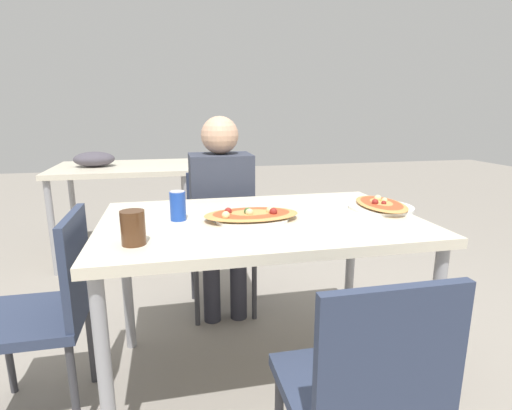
{
  "coord_description": "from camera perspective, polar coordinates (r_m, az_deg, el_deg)",
  "views": [
    {
      "loc": [
        -0.37,
        -1.62,
        1.23
      ],
      "look_at": [
        -0.02,
        -0.01,
        0.84
      ],
      "focal_mm": 28.0,
      "sensor_mm": 36.0,
      "label": 1
    }
  ],
  "objects": [
    {
      "name": "ground_plane",
      "position": [
        2.07,
        0.63,
        -23.08
      ],
      "size": [
        14.0,
        14.0,
        0.0
      ],
      "primitive_type": "plane",
      "color": "gray"
    },
    {
      "name": "dining_table",
      "position": [
        1.74,
        0.69,
        -4.17
      ],
      "size": [
        1.35,
        0.87,
        0.78
      ],
      "color": "beige",
      "rests_on": "ground_plane"
    },
    {
      "name": "chair_far_seated",
      "position": [
        2.51,
        -5.19,
        -3.89
      ],
      "size": [
        0.4,
        0.4,
        0.85
      ],
      "rotation": [
        0.0,
        0.0,
        3.14
      ],
      "color": "#2D3851",
      "rests_on": "ground_plane"
    },
    {
      "name": "chair_near_camera",
      "position": [
        1.24,
        15.1,
        -24.27
      ],
      "size": [
        0.4,
        0.4,
        0.85
      ],
      "color": "#2D3851",
      "rests_on": "ground_plane"
    },
    {
      "name": "chair_side_left",
      "position": [
        1.81,
        -27.55,
        -12.59
      ],
      "size": [
        0.4,
        0.4,
        0.85
      ],
      "rotation": [
        0.0,
        0.0,
        1.57
      ],
      "color": "#2D3851",
      "rests_on": "ground_plane"
    },
    {
      "name": "person_seated",
      "position": [
        2.34,
        -4.96,
        0.49
      ],
      "size": [
        0.35,
        0.29,
        1.2
      ],
      "rotation": [
        0.0,
        0.0,
        3.14
      ],
      "color": "#2D2D38",
      "rests_on": "ground_plane"
    },
    {
      "name": "pizza_main",
      "position": [
        1.69,
        -0.66,
        -1.5
      ],
      "size": [
        0.4,
        0.31,
        0.06
      ],
      "color": "white",
      "rests_on": "dining_table"
    },
    {
      "name": "soda_can",
      "position": [
        1.7,
        -11.1,
        -0.11
      ],
      "size": [
        0.07,
        0.07,
        0.12
      ],
      "color": "#1E47B2",
      "rests_on": "dining_table"
    },
    {
      "name": "drink_glass",
      "position": [
        1.44,
        -17.16,
        -3.12
      ],
      "size": [
        0.08,
        0.08,
        0.12
      ],
      "color": "#4C2D19",
      "rests_on": "dining_table"
    },
    {
      "name": "pizza_second",
      "position": [
        1.96,
        17.41,
        -0.0
      ],
      "size": [
        0.3,
        0.37,
        0.06
      ],
      "color": "white",
      "rests_on": "dining_table"
    },
    {
      "name": "background_table",
      "position": [
        3.51,
        -19.03,
        4.32
      ],
      "size": [
        1.1,
        0.8,
        0.9
      ],
      "color": "beige",
      "rests_on": "ground_plane"
    }
  ]
}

